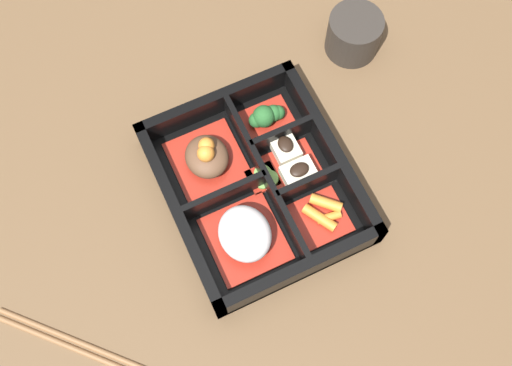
{
  "coord_description": "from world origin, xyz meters",
  "views": [
    {
      "loc": [
        -0.26,
        0.12,
        0.76
      ],
      "look_at": [
        0.0,
        0.0,
        0.03
      ],
      "focal_mm": 42.0,
      "sensor_mm": 36.0,
      "label": 1
    }
  ],
  "objects": [
    {
      "name": "bento_base",
      "position": [
        0.0,
        0.0,
        0.01
      ],
      "size": [
        0.27,
        0.23,
        0.01
      ],
      "color": "black",
      "rests_on": "ground_plane"
    },
    {
      "name": "bowl_pickles",
      "position": [
        0.01,
        -0.01,
        0.02
      ],
      "size": [
        0.04,
        0.04,
        0.01
      ],
      "color": "maroon",
      "rests_on": "bento_base"
    },
    {
      "name": "tea_cup",
      "position": [
        0.15,
        -0.22,
        0.03
      ],
      "size": [
        0.08,
        0.08,
        0.06
      ],
      "color": "#2D2823",
      "rests_on": "ground_plane"
    },
    {
      "name": "bento_rim",
      "position": [
        0.0,
        -0.0,
        0.02
      ],
      "size": [
        0.27,
        0.23,
        0.05
      ],
      "color": "black",
      "rests_on": "ground_plane"
    },
    {
      "name": "bowl_greens",
      "position": [
        0.08,
        -0.06,
        0.02
      ],
      "size": [
        0.05,
        0.07,
        0.04
      ],
      "color": "maroon",
      "rests_on": "bento_base"
    },
    {
      "name": "bowl_stew",
      "position": [
        0.06,
        0.04,
        0.03
      ],
      "size": [
        0.1,
        0.09,
        0.05
      ],
      "color": "maroon",
      "rests_on": "bento_base"
    },
    {
      "name": "bowl_rice",
      "position": [
        -0.06,
        0.04,
        0.03
      ],
      "size": [
        0.1,
        0.09,
        0.05
      ],
      "color": "maroon",
      "rests_on": "bento_base"
    },
    {
      "name": "bowl_carrots",
      "position": [
        -0.07,
        -0.06,
        0.02
      ],
      "size": [
        0.07,
        0.07,
        0.02
      ],
      "color": "maroon",
      "rests_on": "bento_base"
    },
    {
      "name": "chopsticks",
      "position": [
        -0.09,
        0.29,
        0.0
      ],
      "size": [
        0.16,
        0.15,
        0.01
      ],
      "color": "brown",
      "rests_on": "ground_plane"
    },
    {
      "name": "ground_plane",
      "position": [
        0.0,
        0.0,
        0.0
      ],
      "size": [
        3.0,
        3.0,
        0.0
      ],
      "primitive_type": "plane",
      "color": "brown"
    },
    {
      "name": "bowl_tofu",
      "position": [
        0.01,
        -0.06,
        0.02
      ],
      "size": [
        0.08,
        0.07,
        0.03
      ],
      "color": "maroon",
      "rests_on": "bento_base"
    }
  ]
}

